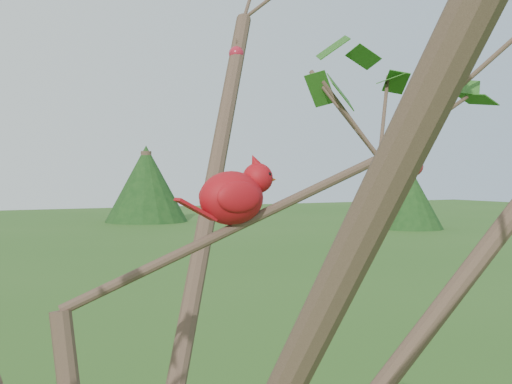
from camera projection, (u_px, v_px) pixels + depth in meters
crabapple_tree at (127, 207)px, 0.95m from camera, size 2.35×2.05×2.95m
cardinal at (235, 195)px, 1.14m from camera, size 0.20×0.10×0.14m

